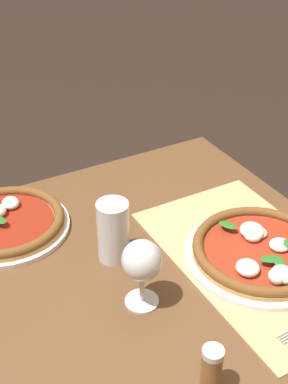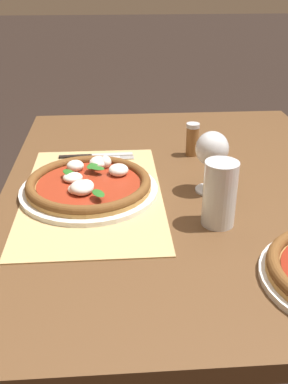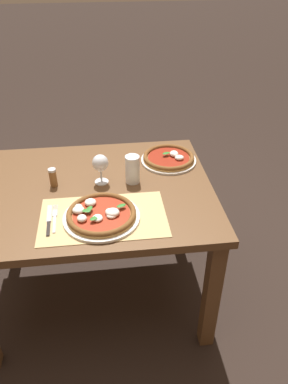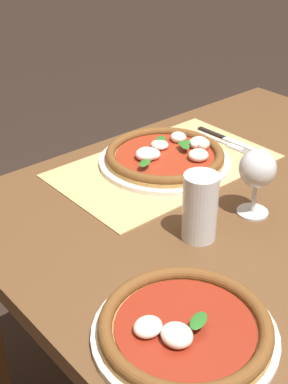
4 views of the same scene
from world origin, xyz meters
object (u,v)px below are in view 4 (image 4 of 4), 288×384
(fork, at_px, (225,143))
(knife, at_px, (228,139))
(pizza_near, at_px, (165,156))
(pint_glass, at_px, (200,208))
(wine_glass, at_px, (257,171))
(pizza_far, at_px, (184,329))

(fork, height_order, knife, knife)
(pizza_near, relative_size, pint_glass, 2.34)
(pint_glass, relative_size, knife, 0.67)
(knife, bearing_deg, wine_glass, 50.30)
(fork, xyz_separation_m, knife, (-0.02, -0.01, 0.00))
(pizza_far, height_order, fork, pizza_far)
(wine_glass, height_order, knife, wine_glass)
(pizza_near, bearing_deg, wine_glass, 87.99)
(pizza_near, xyz_separation_m, wine_glass, (0.01, 0.30, 0.08))
(pint_glass, height_order, knife, pint_glass)
(pizza_far, relative_size, wine_glass, 1.96)
(pizza_far, xyz_separation_m, wine_glass, (-0.38, -0.17, 0.09))
(wine_glass, height_order, pint_glass, wine_glass)
(pint_glass, bearing_deg, pizza_far, 40.05)
(pizza_near, relative_size, wine_glass, 2.19)
(pizza_near, distance_m, pizza_far, 0.61)
(pizza_far, bearing_deg, fork, -142.92)
(fork, bearing_deg, knife, -155.13)
(wine_glass, relative_size, knife, 0.72)
(pint_glass, bearing_deg, pizza_near, -120.46)
(pizza_near, height_order, wine_glass, wine_glass)
(pizza_near, bearing_deg, pizza_far, 50.50)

